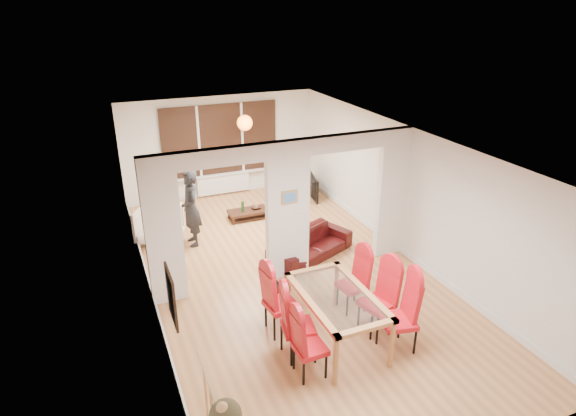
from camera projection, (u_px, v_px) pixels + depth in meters
floor at (288, 273)px, 9.13m from camera, size 5.00×9.00×0.01m
room_walls at (288, 211)px, 8.61m from camera, size 5.00×9.00×2.60m
divider_wall at (288, 211)px, 8.61m from camera, size 5.00×0.18×2.60m
bay_window_blinds at (221, 139)px, 12.29m from camera, size 3.00×0.08×1.80m
radiator at (224, 184)px, 12.74m from camera, size 1.40×0.08×0.50m
pendant_light at (245, 123)px, 11.18m from camera, size 0.36×0.36×0.36m
stair_newel at (213, 408)px, 5.40m from camera, size 0.40×1.20×1.10m
wall_poster at (171, 297)px, 5.59m from camera, size 0.04×0.52×0.67m
pillar_photo at (290, 197)px, 8.41m from camera, size 0.30×0.03×0.25m
dining_table at (336, 317)px, 7.19m from camera, size 0.98×1.74×0.81m
dining_chair_la at (310, 343)px, 6.48m from camera, size 0.42×0.42×1.03m
dining_chair_lb at (298, 322)px, 6.83m from camera, size 0.53×0.53×1.13m
dining_chair_lc at (281, 300)px, 7.34m from camera, size 0.51×0.51×1.13m
dining_chair_ra at (398, 316)px, 6.93m from camera, size 0.56×0.56×1.18m
dining_chair_rb at (377, 299)px, 7.36m from camera, size 0.55×0.55×1.13m
dining_chair_rc at (352, 282)px, 7.89m from camera, size 0.48×0.48×1.04m
sofa at (310, 245)px, 9.63m from camera, size 1.98×1.38×0.54m
armchair at (159, 224)px, 10.22m from camera, size 1.15×1.16×0.78m
person at (191, 209)px, 9.93m from camera, size 0.61×0.41×1.63m
television at (309, 186)px, 12.55m from camera, size 1.07×0.37×0.61m
coffee_table at (248, 214)px, 11.38m from camera, size 0.97×0.54×0.22m
bottle at (243, 206)px, 11.20m from camera, size 0.07×0.07×0.28m
bowl at (256, 208)px, 11.42m from camera, size 0.23×0.23×0.06m
shoes at (281, 286)px, 8.63m from camera, size 0.25×0.27×0.11m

